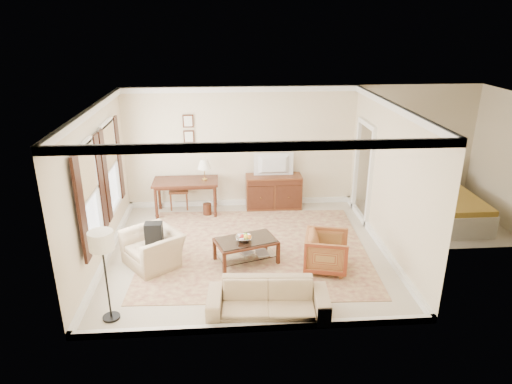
{
  "coord_description": "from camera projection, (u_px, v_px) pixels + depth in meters",
  "views": [
    {
      "loc": [
        -0.42,
        -8.05,
        4.36
      ],
      "look_at": [
        0.2,
        0.3,
        1.15
      ],
      "focal_mm": 32.0,
      "sensor_mm": 36.0,
      "label": 1
    }
  ],
  "objects": [
    {
      "name": "room_shell",
      "position": [
        246.0,
        130.0,
        8.2
      ],
      "size": [
        5.51,
        5.01,
        2.91
      ],
      "color": "beige",
      "rests_on": "ground"
    },
    {
      "name": "window_front",
      "position": [
        89.0,
        196.0,
        7.69
      ],
      "size": [
        0.12,
        1.56,
        1.8
      ],
      "primitive_type": null,
      "color": "#CCB284",
      "rests_on": "room_shell"
    },
    {
      "name": "rug",
      "position": [
        255.0,
        249.0,
        9.18
      ],
      "size": [
        4.57,
        3.97,
        0.01
      ],
      "primitive_type": "cube",
      "rotation": [
        0.0,
        0.0,
        -0.04
      ],
      "color": "maroon",
      "rests_on": "room_shell"
    },
    {
      "name": "club_armchair",
      "position": [
        153.0,
        243.0,
        8.47
      ],
      "size": [
        1.13,
        1.2,
        0.88
      ],
      "primitive_type": "imported",
      "rotation": [
        0.0,
        0.0,
        -0.93
      ],
      "color": "tan",
      "rests_on": "room_shell"
    },
    {
      "name": "coffee_table",
      "position": [
        246.0,
        245.0,
        8.57
      ],
      "size": [
        1.27,
        0.97,
        0.48
      ],
      "rotation": [
        0.0,
        0.0,
        0.31
      ],
      "color": "#431F13",
      "rests_on": "room_shell"
    },
    {
      "name": "framed_prints",
      "position": [
        188.0,
        129.0,
        10.61
      ],
      "size": [
        0.25,
        0.04,
        0.68
      ],
      "primitive_type": null,
      "color": "#431F13",
      "rests_on": "room_shell"
    },
    {
      "name": "window_rear",
      "position": [
        110.0,
        167.0,
        9.18
      ],
      "size": [
        0.12,
        1.56,
        1.8
      ],
      "primitive_type": null,
      "color": "#CCB284",
      "rests_on": "room_shell"
    },
    {
      "name": "writing_desk",
      "position": [
        186.0,
        185.0,
        10.62
      ],
      "size": [
        1.5,
        0.75,
        0.82
      ],
      "color": "#431F13",
      "rests_on": "room_shell"
    },
    {
      "name": "doorway",
      "position": [
        363.0,
        173.0,
        10.28
      ],
      "size": [
        0.1,
        1.12,
        2.25
      ],
      "primitive_type": null,
      "color": "white",
      "rests_on": "room_shell"
    },
    {
      "name": "desk_lamp",
      "position": [
        204.0,
        170.0,
        10.53
      ],
      "size": [
        0.32,
        0.32,
        0.5
      ],
      "primitive_type": null,
      "color": "silver",
      "rests_on": "writing_desk"
    },
    {
      "name": "book_a",
      "position": [
        241.0,
        253.0,
        8.64
      ],
      "size": [
        0.26,
        0.18,
        0.38
      ],
      "primitive_type": "imported",
      "rotation": [
        0.0,
        0.0,
        0.56
      ],
      "color": "brown",
      "rests_on": "coffee_table"
    },
    {
      "name": "sideboard",
      "position": [
        274.0,
        192.0,
        11.05
      ],
      "size": [
        1.33,
        0.51,
        0.82
      ],
      "primitive_type": "cube",
      "color": "brown",
      "rests_on": "room_shell"
    },
    {
      "name": "striped_armchair",
      "position": [
        327.0,
        250.0,
        8.32
      ],
      "size": [
        0.88,
        0.92,
        0.79
      ],
      "primitive_type": "imported",
      "rotation": [
        0.0,
        0.0,
        1.33
      ],
      "color": "maroon",
      "rests_on": "room_shell"
    },
    {
      "name": "floor_lamp",
      "position": [
        102.0,
        247.0,
        6.62
      ],
      "size": [
        0.37,
        0.37,
        1.49
      ],
      "color": "black",
      "rests_on": "room_shell"
    },
    {
      "name": "book_b",
      "position": [
        257.0,
        253.0,
        8.63
      ],
      "size": [
        0.28,
        0.08,
        0.38
      ],
      "primitive_type": "imported",
      "rotation": [
        0.0,
        0.0,
        0.17
      ],
      "color": "brown",
      "rests_on": "coffee_table"
    },
    {
      "name": "desk_chair",
      "position": [
        179.0,
        187.0,
        11.0
      ],
      "size": [
        0.47,
        0.47,
        1.05
      ],
      "primitive_type": null,
      "rotation": [
        0.0,
        0.0,
        -0.04
      ],
      "color": "brown",
      "rests_on": "room_shell"
    },
    {
      "name": "tv",
      "position": [
        274.0,
        158.0,
        10.73
      ],
      "size": [
        0.9,
        0.52,
        0.12
      ],
      "primitive_type": "imported",
      "rotation": [
        0.0,
        0.0,
        3.14
      ],
      "color": "black",
      "rests_on": "sideboard"
    },
    {
      "name": "fruit_bowl",
      "position": [
        244.0,
        238.0,
        8.48
      ],
      "size": [
        0.42,
        0.42,
        0.1
      ],
      "primitive_type": "imported",
      "color": "silver",
      "rests_on": "coffee_table"
    },
    {
      "name": "backpack",
      "position": [
        154.0,
        231.0,
        8.4
      ],
      "size": [
        0.35,
        0.39,
        0.4
      ],
      "primitive_type": "cube",
      "rotation": [
        0.0,
        0.0,
        -1.07
      ],
      "color": "black",
      "rests_on": "club_armchair"
    },
    {
      "name": "annex_bedroom",
      "position": [
        441.0,
        207.0,
        10.34
      ],
      "size": [
        3.0,
        2.7,
        2.9
      ],
      "color": "beige",
      "rests_on": "ground"
    },
    {
      "name": "sofa",
      "position": [
        268.0,
        295.0,
        7.02
      ],
      "size": [
        1.91,
        0.68,
        0.73
      ],
      "primitive_type": "imported",
      "rotation": [
        0.0,
        0.0,
        -0.07
      ],
      "color": "tan",
      "rests_on": "room_shell"
    }
  ]
}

